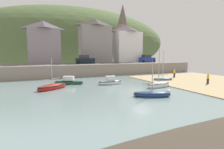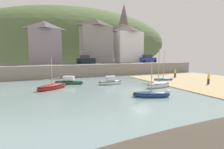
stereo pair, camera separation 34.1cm
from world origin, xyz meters
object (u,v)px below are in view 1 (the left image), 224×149
(waterfront_building_left, at_px, (44,42))
(sailboat_far_left, at_px, (52,87))
(waterfront_building_right, at_px, (126,44))
(sailboat_tall_mast, at_px, (69,82))
(person_near_water, at_px, (208,78))
(parked_car_by_wall, at_px, (147,59))
(person_on_slipway, at_px, (174,73))
(sailboat_white_hull, at_px, (158,85))
(motorboat_with_cabin, at_px, (152,94))
(parked_car_near_slipway, at_px, (85,60))
(waterfront_building_centre, at_px, (95,40))
(church_with_spire, at_px, (123,32))
(sailboat_nearest_shore, at_px, (163,79))
(dinghy_open_wooden, at_px, (111,82))
(mooring_buoy, at_px, (168,92))

(waterfront_building_left, relative_size, sailboat_far_left, 2.09)
(waterfront_building_right, height_order, sailboat_tall_mast, waterfront_building_right)
(person_near_water, bearing_deg, sailboat_tall_mast, 155.10)
(sailboat_far_left, relative_size, person_near_water, 2.81)
(parked_car_by_wall, xyz_separation_m, person_on_slipway, (-2.51, -12.87, -2.22))
(sailboat_white_hull, height_order, person_near_water, sailboat_white_hull)
(motorboat_with_cabin, distance_m, parked_car_near_slipway, 23.98)
(parked_car_near_slipway, distance_m, parked_car_by_wall, 16.56)
(sailboat_white_hull, height_order, parked_car_near_slipway, sailboat_white_hull)
(parked_car_by_wall, bearing_deg, motorboat_with_cabin, -123.45)
(waterfront_building_centre, bearing_deg, sailboat_far_left, -122.35)
(waterfront_building_right, xyz_separation_m, parked_car_by_wall, (3.77, -4.50, -4.15))
(waterfront_building_centre, distance_m, person_near_water, 27.83)
(church_with_spire, relative_size, sailboat_nearest_shore, 3.11)
(sailboat_nearest_shore, distance_m, person_on_slipway, 4.96)
(parked_car_by_wall, height_order, person_near_water, parked_car_by_wall)
(waterfront_building_centre, height_order, dinghy_open_wooden, waterfront_building_centre)
(waterfront_building_left, height_order, motorboat_with_cabin, waterfront_building_left)
(church_with_spire, bearing_deg, waterfront_building_right, -103.63)
(waterfront_building_left, bearing_deg, church_with_spire, 10.31)
(waterfront_building_centre, distance_m, dinghy_open_wooden, 21.04)
(waterfront_building_right, bearing_deg, parked_car_by_wall, -50.06)
(motorboat_with_cabin, height_order, person_near_water, motorboat_with_cabin)
(sailboat_far_left, bearing_deg, waterfront_building_centre, 23.80)
(sailboat_white_hull, distance_m, parked_car_near_slipway, 20.55)
(church_with_spire, bearing_deg, parked_car_near_slipway, -148.30)
(motorboat_with_cabin, xyz_separation_m, person_on_slipway, (13.13, 10.91, 0.72))
(sailboat_nearest_shore, bearing_deg, person_on_slipway, 42.50)
(church_with_spire, xyz_separation_m, sailboat_white_hull, (-8.83, -28.24, -10.54))
(waterfront_building_left, bearing_deg, sailboat_nearest_shore, -47.51)
(waterfront_building_right, distance_m, dinghy_open_wooden, 24.16)
(waterfront_building_right, xyz_separation_m, parked_car_near_slipway, (-12.79, -4.50, -4.15))
(waterfront_building_left, bearing_deg, person_on_slipway, -37.95)
(sailboat_far_left, bearing_deg, mooring_buoy, -67.26)
(sailboat_nearest_shore, bearing_deg, church_with_spire, 97.17)
(waterfront_building_right, xyz_separation_m, sailboat_white_hull, (-7.86, -24.24, -7.04))
(waterfront_building_right, relative_size, mooring_buoy, 16.81)
(sailboat_white_hull, height_order, parked_car_by_wall, sailboat_white_hull)
(waterfront_building_right, xyz_separation_m, sailboat_nearest_shore, (-3.18, -19.46, -7.10))
(parked_car_near_slipway, bearing_deg, waterfront_building_left, 157.24)
(sailboat_white_hull, relative_size, motorboat_with_cabin, 1.29)
(sailboat_nearest_shore, bearing_deg, sailboat_white_hull, -117.14)
(sailboat_far_left, height_order, dinghy_open_wooden, sailboat_far_left)
(sailboat_white_hull, bearing_deg, mooring_buoy, -117.29)
(sailboat_far_left, bearing_deg, church_with_spire, 12.88)
(waterfront_building_left, relative_size, sailboat_tall_mast, 2.10)
(waterfront_building_right, distance_m, sailboat_white_hull, 26.43)
(sailboat_nearest_shore, bearing_deg, parked_car_near_slipway, 139.92)
(waterfront_building_left, distance_m, church_with_spire, 22.64)
(waterfront_building_centre, relative_size, waterfront_building_right, 1.12)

